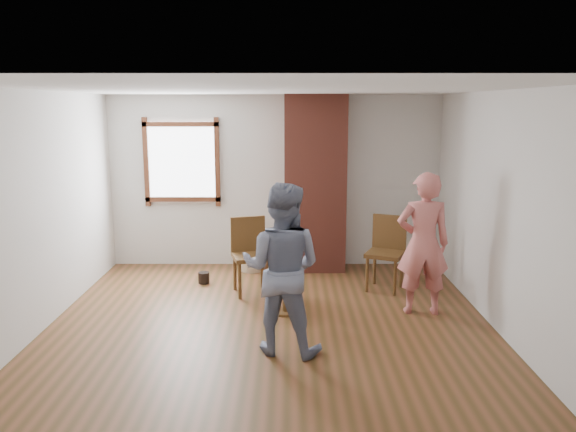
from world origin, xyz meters
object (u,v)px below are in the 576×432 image
object	(u,v)px
dining_chair_left	(250,251)
man	(282,269)
dining_chair_right	(387,248)
person_pink	(423,244)
side_table	(285,281)
stoneware_crock	(252,256)

from	to	relation	value
dining_chair_left	man	bearing A→B (deg)	-91.39
dining_chair_right	man	xyz separation A→B (m)	(-1.39, -1.99, 0.30)
man	person_pink	distance (m)	1.95
dining_chair_right	person_pink	bearing A→B (deg)	-51.00
dining_chair_left	side_table	bearing A→B (deg)	-75.15
stoneware_crock	man	distance (m)	2.91
stoneware_crock	dining_chair_left	bearing A→B (deg)	-87.94
stoneware_crock	dining_chair_right	world-z (taller)	dining_chair_right
dining_chair_left	person_pink	xyz separation A→B (m)	(2.09, -0.79, 0.29)
side_table	man	world-z (taller)	man
dining_chair_right	side_table	distance (m)	1.68
dining_chair_right	stoneware_crock	bearing A→B (deg)	-179.85
dining_chair_right	person_pink	distance (m)	1.01
dining_chair_right	side_table	bearing A→B (deg)	-120.98
stoneware_crock	man	size ratio (longest dim) A/B	0.26
dining_chair_left	side_table	world-z (taller)	dining_chair_left
stoneware_crock	dining_chair_right	bearing A→B (deg)	-23.57
dining_chair_left	side_table	xyz separation A→B (m)	(0.47, -0.82, -0.15)
stoneware_crock	side_table	xyz separation A→B (m)	(0.50, -1.78, 0.18)
man	person_pink	size ratio (longest dim) A/B	1.01
man	dining_chair_right	bearing A→B (deg)	-110.00
stoneware_crock	man	xyz separation A→B (m)	(0.48, -2.80, 0.63)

